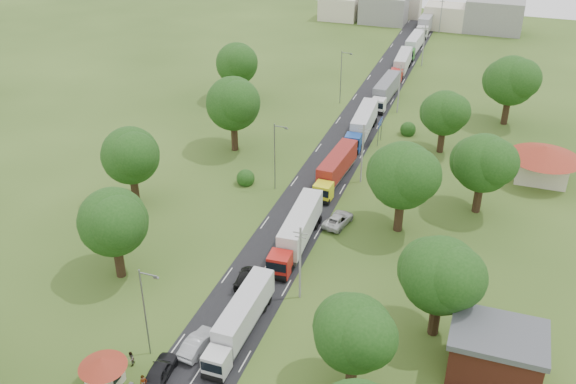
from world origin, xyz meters
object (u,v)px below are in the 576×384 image
at_px(car_lane_mid, 198,343).
at_px(pedestrian_near, 144,384).
at_px(guard_booth, 103,368).
at_px(car_lane_front, 160,370).
at_px(truck_0, 241,319).
at_px(info_sign, 380,126).

distance_m(car_lane_mid, pedestrian_near, 6.86).
relative_size(guard_booth, pedestrian_near, 2.32).
xyz_separation_m(guard_booth, car_lane_front, (4.20, 2.60, -1.33)).
height_order(car_lane_front, car_lane_mid, car_lane_front).
bearing_deg(truck_0, guard_booth, -130.64).
distance_m(info_sign, car_lane_front, 58.02).
relative_size(info_sign, car_lane_mid, 0.81).
xyz_separation_m(truck_0, car_lane_mid, (-3.10, -3.48, -1.16)).
bearing_deg(info_sign, guard_booth, -101.68).
height_order(car_lane_mid, pedestrian_near, pedestrian_near).
relative_size(car_lane_front, car_lane_mid, 0.97).
bearing_deg(guard_booth, car_lane_front, 31.80).
height_order(guard_booth, pedestrian_near, guard_booth).
distance_m(car_lane_front, car_lane_mid, 4.71).
relative_size(truck_0, car_lane_front, 2.78).
distance_m(guard_booth, truck_0, 13.81).
bearing_deg(car_lane_mid, pedestrian_near, 77.13).
height_order(info_sign, car_lane_mid, info_sign).
relative_size(guard_booth, info_sign, 1.07).
distance_m(guard_booth, car_lane_front, 5.12).
xyz_separation_m(info_sign, truck_0, (-3.40, -49.52, -1.01)).
height_order(truck_0, pedestrian_near, truck_0).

